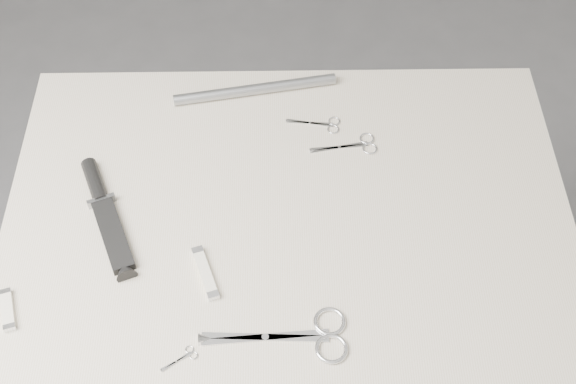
{
  "coord_description": "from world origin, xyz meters",
  "views": [
    {
      "loc": [
        -0.01,
        -0.86,
        2.05
      ],
      "look_at": [
        -0.0,
        0.03,
        0.92
      ],
      "focal_mm": 50.0,
      "sensor_mm": 36.0,
      "label": 1
    }
  ],
  "objects_px": {
    "plinth": "(288,334)",
    "pocket_knife_b": "(8,310)",
    "large_shears": "(307,336)",
    "tiny_scissors": "(183,357)",
    "sheathed_knife": "(104,210)",
    "pocket_knife_a": "(205,273)",
    "embroidery_scissors_b": "(322,124)",
    "metal_rail": "(255,89)",
    "embroidery_scissors_a": "(356,145)"
  },
  "relations": [
    {
      "from": "plinth",
      "to": "pocket_knife_b",
      "type": "distance_m",
      "value": 0.69
    },
    {
      "from": "large_shears",
      "to": "pocket_knife_b",
      "type": "distance_m",
      "value": 0.48
    },
    {
      "from": "tiny_scissors",
      "to": "sheathed_knife",
      "type": "bearing_deg",
      "value": 85.26
    },
    {
      "from": "tiny_scissors",
      "to": "pocket_knife_a",
      "type": "relative_size",
      "value": 0.54
    },
    {
      "from": "embroidery_scissors_b",
      "to": "plinth",
      "type": "bearing_deg",
      "value": -100.91
    },
    {
      "from": "large_shears",
      "to": "pocket_knife_a",
      "type": "distance_m",
      "value": 0.2
    },
    {
      "from": "large_shears",
      "to": "metal_rail",
      "type": "distance_m",
      "value": 0.55
    },
    {
      "from": "sheathed_knife",
      "to": "pocket_knife_a",
      "type": "xyz_separation_m",
      "value": [
        0.18,
        -0.13,
        -0.0
      ]
    },
    {
      "from": "pocket_knife_b",
      "to": "metal_rail",
      "type": "distance_m",
      "value": 0.63
    },
    {
      "from": "embroidery_scissors_b",
      "to": "sheathed_knife",
      "type": "height_order",
      "value": "sheathed_knife"
    },
    {
      "from": "pocket_knife_b",
      "to": "metal_rail",
      "type": "height_order",
      "value": "metal_rail"
    },
    {
      "from": "plinth",
      "to": "embroidery_scissors_b",
      "type": "bearing_deg",
      "value": 70.82
    },
    {
      "from": "large_shears",
      "to": "tiny_scissors",
      "type": "bearing_deg",
      "value": -171.05
    },
    {
      "from": "embroidery_scissors_a",
      "to": "sheathed_knife",
      "type": "relative_size",
      "value": 0.51
    },
    {
      "from": "plinth",
      "to": "pocket_knife_a",
      "type": "relative_size",
      "value": 8.46
    },
    {
      "from": "large_shears",
      "to": "pocket_knife_a",
      "type": "xyz_separation_m",
      "value": [
        -0.17,
        0.12,
        0.0
      ]
    },
    {
      "from": "large_shears",
      "to": "plinth",
      "type": "bearing_deg",
      "value": 94.82
    },
    {
      "from": "pocket_knife_a",
      "to": "tiny_scissors",
      "type": "bearing_deg",
      "value": 151.01
    },
    {
      "from": "plinth",
      "to": "pocket_knife_a",
      "type": "distance_m",
      "value": 0.52
    },
    {
      "from": "pocket_knife_a",
      "to": "pocket_knife_b",
      "type": "height_order",
      "value": "pocket_knife_a"
    },
    {
      "from": "embroidery_scissors_b",
      "to": "tiny_scissors",
      "type": "height_order",
      "value": "same"
    },
    {
      "from": "large_shears",
      "to": "metal_rail",
      "type": "height_order",
      "value": "metal_rail"
    },
    {
      "from": "sheathed_knife",
      "to": "pocket_knife_b",
      "type": "height_order",
      "value": "sheathed_knife"
    },
    {
      "from": "large_shears",
      "to": "sheathed_knife",
      "type": "height_order",
      "value": "sheathed_knife"
    },
    {
      "from": "embroidery_scissors_a",
      "to": "tiny_scissors",
      "type": "height_order",
      "value": "same"
    },
    {
      "from": "pocket_knife_a",
      "to": "plinth",
      "type": "bearing_deg",
      "value": -63.78
    },
    {
      "from": "embroidery_scissors_b",
      "to": "sheathed_knife",
      "type": "relative_size",
      "value": 0.42
    },
    {
      "from": "embroidery_scissors_b",
      "to": "large_shears",
      "type": "bearing_deg",
      "value": -87.12
    },
    {
      "from": "plinth",
      "to": "tiny_scissors",
      "type": "distance_m",
      "value": 0.58
    },
    {
      "from": "sheathed_knife",
      "to": "metal_rail",
      "type": "xyz_separation_m",
      "value": [
        0.26,
        0.29,
        0.0
      ]
    },
    {
      "from": "embroidery_scissors_b",
      "to": "metal_rail",
      "type": "height_order",
      "value": "metal_rail"
    },
    {
      "from": "large_shears",
      "to": "tiny_scissors",
      "type": "relative_size",
      "value": 4.0
    },
    {
      "from": "pocket_knife_a",
      "to": "metal_rail",
      "type": "xyz_separation_m",
      "value": [
        0.08,
        0.43,
        0.0
      ]
    },
    {
      "from": "embroidery_scissors_a",
      "to": "sheathed_knife",
      "type": "xyz_separation_m",
      "value": [
        -0.45,
        -0.15,
        0.01
      ]
    },
    {
      "from": "embroidery_scissors_b",
      "to": "pocket_knife_a",
      "type": "relative_size",
      "value": 0.98
    },
    {
      "from": "embroidery_scissors_b",
      "to": "pocket_knife_b",
      "type": "relative_size",
      "value": 1.34
    },
    {
      "from": "pocket_knife_a",
      "to": "metal_rail",
      "type": "relative_size",
      "value": 0.33
    },
    {
      "from": "tiny_scissors",
      "to": "metal_rail",
      "type": "relative_size",
      "value": 0.18
    },
    {
      "from": "tiny_scissors",
      "to": "pocket_knife_b",
      "type": "distance_m",
      "value": 0.3
    },
    {
      "from": "plinth",
      "to": "embroidery_scissors_a",
      "type": "xyz_separation_m",
      "value": [
        0.13,
        0.14,
        0.47
      ]
    },
    {
      "from": "metal_rail",
      "to": "sheathed_knife",
      "type": "bearing_deg",
      "value": -131.65
    },
    {
      "from": "sheathed_knife",
      "to": "pocket_knife_b",
      "type": "relative_size",
      "value": 3.19
    },
    {
      "from": "sheathed_knife",
      "to": "pocket_knife_a",
      "type": "height_order",
      "value": "sheathed_knife"
    },
    {
      "from": "embroidery_scissors_b",
      "to": "pocket_knife_a",
      "type": "xyz_separation_m",
      "value": [
        -0.21,
        -0.34,
        0.0
      ]
    },
    {
      "from": "pocket_knife_a",
      "to": "sheathed_knife",
      "type": "bearing_deg",
      "value": 35.29
    },
    {
      "from": "large_shears",
      "to": "embroidery_scissors_a",
      "type": "distance_m",
      "value": 0.41
    },
    {
      "from": "embroidery_scissors_b",
      "to": "tiny_scissors",
      "type": "distance_m",
      "value": 0.54
    },
    {
      "from": "tiny_scissors",
      "to": "pocket_knife_b",
      "type": "bearing_deg",
      "value": 129.68
    },
    {
      "from": "pocket_knife_a",
      "to": "metal_rail",
      "type": "distance_m",
      "value": 0.43
    },
    {
      "from": "pocket_knife_b",
      "to": "plinth",
      "type": "bearing_deg",
      "value": -82.43
    }
  ]
}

